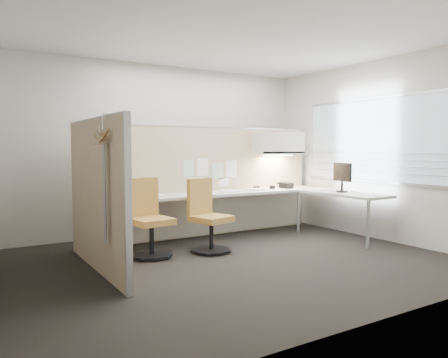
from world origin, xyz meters
TOP-DOWN VIEW (x-y plane):
  - floor at (0.00, 0.00)m, footprint 5.50×4.50m
  - ceiling at (0.00, 0.00)m, footprint 5.50×4.50m
  - wall_back at (0.00, 2.25)m, footprint 5.50×0.02m
  - wall_front at (0.00, -2.25)m, footprint 5.50×0.02m
  - wall_right at (2.75, 0.00)m, footprint 0.02×4.50m
  - window_pane at (2.73, 0.00)m, footprint 0.01×2.80m
  - partition_back at (0.55, 1.60)m, footprint 4.10×0.06m
  - partition_left at (-1.50, 0.50)m, footprint 0.06×2.20m
  - desk at (0.93, 1.13)m, footprint 4.00×2.07m
  - overhead_bin at (1.90, 1.39)m, footprint 0.90×0.36m
  - task_light_strip at (1.90, 1.39)m, footprint 0.60×0.06m
  - pinned_papers at (0.63, 1.57)m, footprint 1.01×0.00m
  - poster at (-1.05, 1.57)m, footprint 0.28×0.00m
  - chair_left at (-0.74, 0.79)m, footprint 0.54×0.55m
  - chair_right at (0.05, 0.61)m, footprint 0.57×0.59m
  - monitor at (2.30, 0.29)m, footprint 0.18×0.43m
  - phone at (1.99, 1.28)m, footprint 0.25×0.24m
  - stapler at (1.45, 1.41)m, footprint 0.14×0.09m
  - tape_dispenser at (1.72, 1.32)m, footprint 0.12×0.09m
  - coat_hook at (-1.58, -0.06)m, footprint 0.18×0.45m
  - paper_stack_0 at (-0.99, 1.30)m, footprint 0.28×0.34m
  - paper_stack_1 at (-0.42, 1.34)m, footprint 0.24×0.31m
  - paper_stack_2 at (0.21, 1.19)m, footprint 0.25×0.32m
  - paper_stack_3 at (0.87, 1.35)m, footprint 0.25×0.32m
  - paper_stack_4 at (1.35, 1.28)m, footprint 0.31×0.36m
  - paper_stack_5 at (2.34, 0.74)m, footprint 0.28×0.34m

SIDE VIEW (x-z plane):
  - floor at x=0.00m, z-range -0.01..0.00m
  - chair_right at x=0.05m, z-range -0.03..0.96m
  - chair_left at x=-0.74m, z-range -0.03..0.98m
  - desk at x=0.93m, z-range 0.24..0.97m
  - paper_stack_3 at x=0.87m, z-range 0.73..0.74m
  - paper_stack_1 at x=-0.42m, z-range 0.73..0.75m
  - paper_stack_5 at x=2.34m, z-range 0.73..0.75m
  - paper_stack_4 at x=1.35m, z-range 0.73..0.76m
  - paper_stack_0 at x=-0.99m, z-range 0.73..0.76m
  - paper_stack_2 at x=0.21m, z-range 0.73..0.77m
  - stapler at x=1.45m, z-range 0.73..0.78m
  - tape_dispenser at x=1.72m, z-range 0.73..0.79m
  - phone at x=1.99m, z-range 0.72..0.84m
  - partition_back at x=0.55m, z-range 0.00..1.75m
  - partition_left at x=-1.50m, z-range 0.00..1.75m
  - monitor at x=2.30m, z-range 0.77..1.23m
  - pinned_papers at x=0.63m, z-range 0.80..1.27m
  - task_light_strip at x=1.90m, z-range 1.29..1.31m
  - wall_back at x=0.00m, z-range 0.00..2.80m
  - wall_front at x=0.00m, z-range 0.00..2.80m
  - wall_right at x=2.75m, z-range 0.00..2.80m
  - coat_hook at x=-1.58m, z-range 0.75..2.09m
  - poster at x=-1.05m, z-range 1.24..1.59m
  - overhead_bin at x=1.90m, z-range 1.32..1.70m
  - window_pane at x=2.73m, z-range 0.90..2.20m
  - ceiling at x=0.00m, z-range 2.80..2.81m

